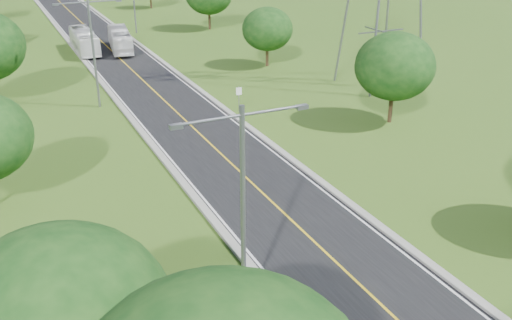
{
  "coord_description": "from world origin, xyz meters",
  "views": [
    {
      "loc": [
        -14.55,
        -7.34,
        16.98
      ],
      "look_at": [
        -0.96,
        21.35,
        3.0
      ],
      "focal_mm": 40.0,
      "sensor_mm": 36.0,
      "label": 1
    }
  ],
  "objects": [
    {
      "name": "curb_right",
      "position": [
        4.25,
        66.0,
        0.11
      ],
      "size": [
        0.5,
        150.0,
        0.22
      ],
      "primitive_type": "cube",
      "color": "gray",
      "rests_on": "ground"
    },
    {
      "name": "bus_outbound",
      "position": [
        1.13,
        67.03,
        1.48
      ],
      "size": [
        3.82,
        10.46,
        2.85
      ],
      "primitive_type": "imported",
      "rotation": [
        0.0,
        0.0,
        3.0
      ],
      "color": "white",
      "rests_on": "road"
    },
    {
      "name": "streetlight_mid_left",
      "position": [
        -6.0,
        45.0,
        5.94
      ],
      "size": [
        5.9,
        0.25,
        10.0
      ],
      "color": "slate",
      "rests_on": "ground"
    },
    {
      "name": "speed_limit_sign",
      "position": [
        5.2,
        37.98,
        1.6
      ],
      "size": [
        0.55,
        0.09,
        2.4
      ],
      "color": "slate",
      "rests_on": "ground"
    },
    {
      "name": "ground",
      "position": [
        0.0,
        60.0,
        0.0
      ],
      "size": [
        260.0,
        260.0,
        0.0
      ],
      "primitive_type": "plane",
      "color": "#365919",
      "rests_on": "ground"
    },
    {
      "name": "curb_left",
      "position": [
        -4.25,
        66.0,
        0.11
      ],
      "size": [
        0.5,
        150.0,
        0.22
      ],
      "primitive_type": "cube",
      "color": "gray",
      "rests_on": "ground"
    },
    {
      "name": "tree_rc",
      "position": [
        15.0,
        52.0,
        4.33
      ],
      "size": [
        5.88,
        5.88,
        6.84
      ],
      "color": "black",
      "rests_on": "ground"
    },
    {
      "name": "bus_inbound",
      "position": [
        -3.2,
        68.31,
        1.5
      ],
      "size": [
        2.65,
        10.41,
        2.89
      ],
      "primitive_type": "imported",
      "rotation": [
        0.0,
        0.0,
        -0.02
      ],
      "color": "white",
      "rests_on": "road"
    },
    {
      "name": "streetlight_near_left",
      "position": [
        -6.0,
        12.0,
        5.94
      ],
      "size": [
        5.9,
        0.25,
        10.0
      ],
      "color": "slate",
      "rests_on": "ground"
    },
    {
      "name": "road",
      "position": [
        0.0,
        66.0,
        0.03
      ],
      "size": [
        8.0,
        150.0,
        0.06
      ],
      "primitive_type": "cube",
      "color": "black",
      "rests_on": "ground"
    },
    {
      "name": "tree_rb",
      "position": [
        16.0,
        30.0,
        4.95
      ],
      "size": [
        6.72,
        6.72,
        7.82
      ],
      "color": "black",
      "rests_on": "ground"
    }
  ]
}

